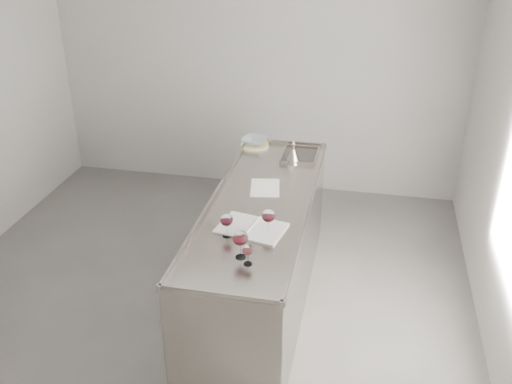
% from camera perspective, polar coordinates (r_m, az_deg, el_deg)
% --- Properties ---
extents(room_shell, '(4.54, 5.04, 2.84)m').
position_cam_1_polar(room_shell, '(4.00, -7.43, 3.54)').
color(room_shell, '#54524F').
rests_on(room_shell, ground).
extents(counter, '(0.77, 2.42, 0.97)m').
position_cam_1_polar(counter, '(4.58, 0.44, -6.16)').
color(counter, gray).
rests_on(counter, ground).
extents(wine_glass_left, '(0.09, 0.09, 0.17)m').
position_cam_1_polar(wine_glass_left, '(3.86, -2.96, -2.85)').
color(wine_glass_left, white).
rests_on(wine_glass_left, counter).
extents(wine_glass_middle, '(0.09, 0.09, 0.18)m').
position_cam_1_polar(wine_glass_middle, '(3.88, 1.25, -2.43)').
color(wine_glass_middle, white).
rests_on(wine_glass_middle, counter).
extents(wine_glass_right, '(0.10, 0.10, 0.20)m').
position_cam_1_polar(wine_glass_right, '(3.62, -1.57, -4.70)').
color(wine_glass_right, white).
rests_on(wine_glass_right, counter).
extents(wine_glass_small, '(0.07, 0.07, 0.14)m').
position_cam_1_polar(wine_glass_small, '(3.57, -0.83, -5.87)').
color(wine_glass_small, white).
rests_on(wine_glass_small, counter).
extents(notebook, '(0.51, 0.40, 0.02)m').
position_cam_1_polar(notebook, '(3.99, -0.47, -3.62)').
color(notebook, silver).
rests_on(notebook, counter).
extents(loose_paper_top, '(0.28, 0.36, 0.00)m').
position_cam_1_polar(loose_paper_top, '(4.55, 0.91, 0.44)').
color(loose_paper_top, white).
rests_on(loose_paper_top, counter).
extents(trivet, '(0.35, 0.35, 0.02)m').
position_cam_1_polar(trivet, '(5.34, -0.13, 4.74)').
color(trivet, beige).
rests_on(trivet, counter).
extents(ceramic_bowl, '(0.28, 0.28, 0.06)m').
position_cam_1_polar(ceramic_bowl, '(5.33, -0.14, 5.12)').
color(ceramic_bowl, '#8A9DA1').
rests_on(ceramic_bowl, trivet).
extents(wine_funnel, '(0.15, 0.15, 0.21)m').
position_cam_1_polar(wine_funnel, '(4.99, 3.72, 3.67)').
color(wine_funnel, '#A8A195').
rests_on(wine_funnel, counter).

